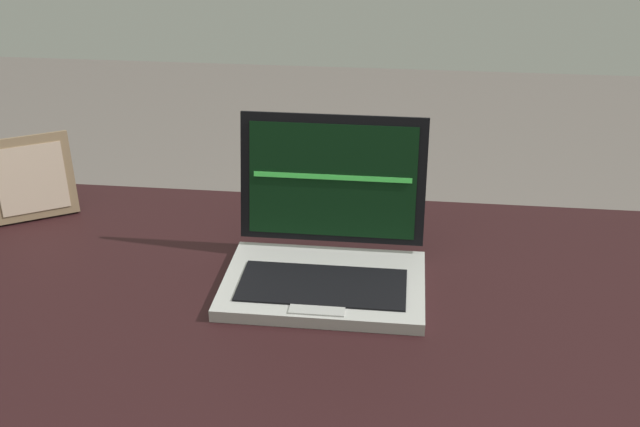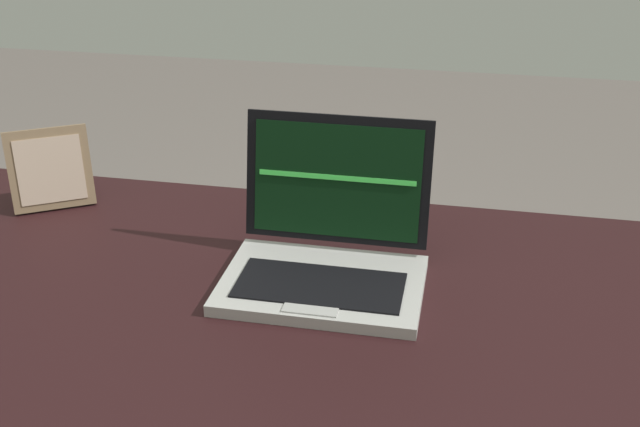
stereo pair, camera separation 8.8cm
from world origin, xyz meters
The scene contains 3 objects.
desk centered at (0.00, 0.00, 0.65)m, with size 1.61×0.75×0.71m.
laptop_front centered at (0.09, 0.06, 0.76)m, with size 0.31×0.26×0.24m.
photo_frame centered at (-0.47, 0.22, 0.79)m, with size 0.15×0.11×0.16m.
Camera 1 is at (0.21, -1.02, 1.34)m, focal length 43.65 mm.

